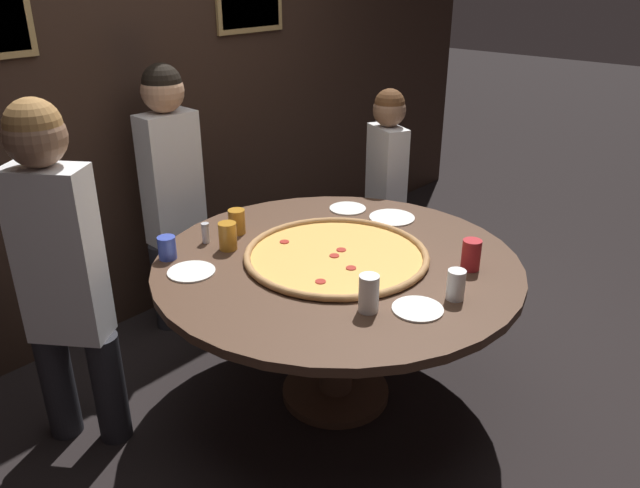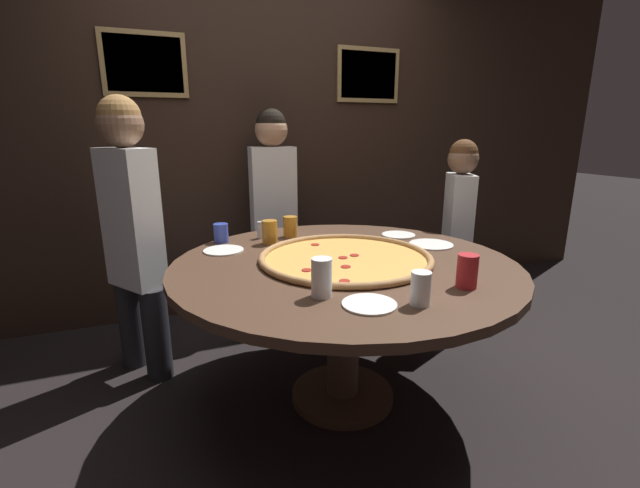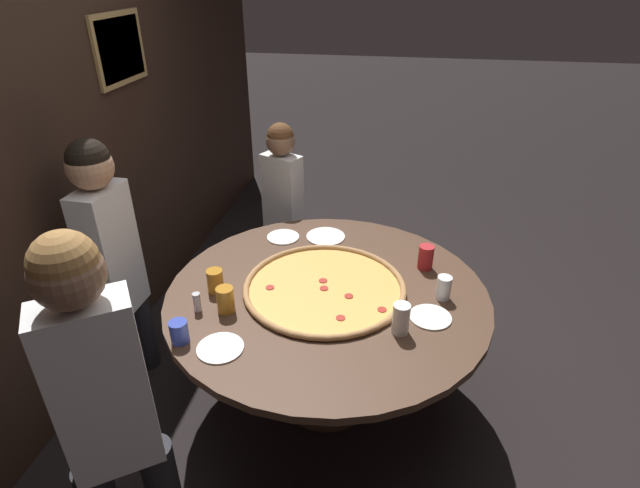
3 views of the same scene
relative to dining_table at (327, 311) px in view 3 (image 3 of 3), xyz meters
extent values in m
plane|color=black|center=(0.00, 0.00, -0.61)|extent=(24.00, 24.00, 0.00)
cube|color=black|center=(0.00, 1.41, 0.69)|extent=(6.40, 0.06, 2.60)
cube|color=#9E7F4C|center=(0.80, 1.37, 1.14)|extent=(0.52, 0.02, 0.40)
cube|color=#936B5B|center=(0.80, 1.37, 1.14)|extent=(0.46, 0.01, 0.34)
cylinder|color=#4C3323|center=(0.00, 0.00, 0.11)|extent=(1.63, 1.63, 0.04)
cylinder|color=#4C3323|center=(0.00, 0.00, -0.26)|extent=(0.16, 0.16, 0.70)
cylinder|color=#4C3323|center=(0.00, 0.00, -0.59)|extent=(0.52, 0.52, 0.04)
cylinder|color=#E5A84C|center=(0.01, 0.02, 0.13)|extent=(0.79, 0.79, 0.01)
torus|color=#B27F4C|center=(0.01, 0.02, 0.14)|extent=(0.83, 0.83, 0.03)
cylinder|color=#A8281E|center=(0.00, 0.02, 0.14)|extent=(0.04, 0.04, 0.00)
cylinder|color=#A8281E|center=(-0.22, -0.10, 0.14)|extent=(0.04, 0.04, 0.00)
cylinder|color=#A8281E|center=(-0.04, 0.29, 0.14)|extent=(0.04, 0.04, 0.00)
cylinder|color=#A8281E|center=(-0.05, -0.12, 0.14)|extent=(0.04, 0.04, 0.00)
cylinder|color=#A8281E|center=(0.07, 0.03, 0.14)|extent=(0.04, 0.04, 0.00)
cylinder|color=#A8281E|center=(-0.13, -0.28, 0.14)|extent=(0.04, 0.04, 0.00)
cylinder|color=#B22328|center=(0.31, -0.49, 0.19)|extent=(0.08, 0.08, 0.13)
cylinder|color=#384CB7|center=(-0.49, 0.57, 0.18)|extent=(0.08, 0.08, 0.10)
cylinder|color=#BC7A23|center=(-0.10, 0.55, 0.19)|extent=(0.08, 0.08, 0.12)
cylinder|color=white|center=(0.04, -0.57, 0.19)|extent=(0.07, 0.07, 0.12)
cylinder|color=white|center=(-0.26, -0.37, 0.20)|extent=(0.08, 0.08, 0.15)
cylinder|color=#BC7A23|center=(-0.25, 0.45, 0.19)|extent=(0.08, 0.08, 0.13)
cylinder|color=white|center=(0.56, 0.10, 0.13)|extent=(0.23, 0.23, 0.01)
cylinder|color=white|center=(0.51, 0.35, 0.13)|extent=(0.20, 0.20, 0.01)
cylinder|color=white|center=(-0.13, -0.51, 0.13)|extent=(0.20, 0.20, 0.01)
cylinder|color=white|center=(-0.51, 0.38, 0.13)|extent=(0.20, 0.20, 0.01)
cylinder|color=silver|center=(-0.27, 0.58, 0.17)|extent=(0.04, 0.04, 0.08)
cylinder|color=#B7B7BC|center=(-0.27, 0.58, 0.22)|extent=(0.04, 0.04, 0.01)
cylinder|color=#232328|center=(0.08, 1.14, -0.36)|extent=(0.14, 0.14, 0.51)
cylinder|color=#232328|center=(-0.15, 1.15, -0.36)|extent=(0.14, 0.14, 0.51)
cube|color=white|center=(-0.04, 1.14, 0.26)|extent=(0.31, 0.17, 0.72)
sphere|color=tan|center=(-0.04, 1.14, 0.73)|extent=(0.22, 0.22, 0.22)
sphere|color=black|center=(-0.04, 1.14, 0.77)|extent=(0.20, 0.20, 0.20)
cylinder|color=#232328|center=(1.08, 0.58, -0.39)|extent=(0.16, 0.16, 0.45)
cylinder|color=#232328|center=(0.99, 0.39, -0.39)|extent=(0.16, 0.16, 0.45)
cube|color=white|center=(1.04, 0.48, 0.14)|extent=(0.24, 0.30, 0.62)
sphere|color=#8C664C|center=(1.04, 0.48, 0.55)|extent=(0.19, 0.19, 0.19)
sphere|color=brown|center=(1.04, 0.48, 0.58)|extent=(0.18, 0.18, 0.18)
cube|color=white|center=(-0.94, 0.65, 0.27)|extent=(0.32, 0.35, 0.73)
sphere|color=#8C664C|center=(-0.94, 0.65, 0.75)|extent=(0.23, 0.23, 0.23)
sphere|color=#9E703D|center=(-0.94, 0.65, 0.79)|extent=(0.21, 0.21, 0.21)
camera|label=1|loc=(-1.92, -1.60, 1.34)|focal=35.00mm
camera|label=2|loc=(-0.80, -1.77, 0.73)|focal=24.00mm
camera|label=3|loc=(-2.06, -0.33, 1.58)|focal=28.00mm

